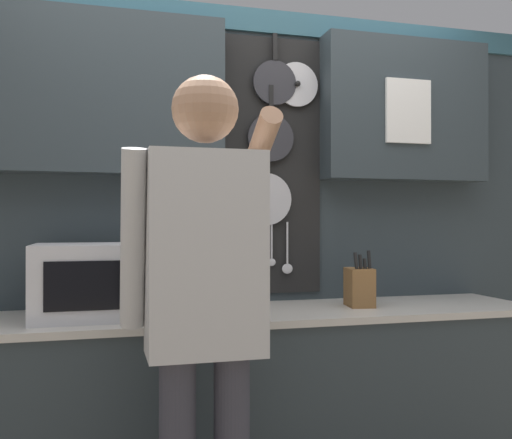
# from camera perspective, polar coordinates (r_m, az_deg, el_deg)

# --- Properties ---
(base_cabinet_counter) EXTENTS (2.59, 0.58, 0.94)m
(base_cabinet_counter) POSITION_cam_1_polar(r_m,az_deg,el_deg) (2.65, 0.16, -19.22)
(base_cabinet_counter) COLOR #2D383D
(base_cabinet_counter) RESTS_ON ground_plane
(back_wall_unit) EXTENTS (3.16, 0.22, 2.37)m
(back_wall_unit) POSITION_cam_1_polar(r_m,az_deg,el_deg) (2.76, -1.45, 3.64)
(back_wall_unit) COLOR #2D383D
(back_wall_unit) RESTS_ON ground_plane
(microwave) EXTENTS (0.53, 0.38, 0.30)m
(microwave) POSITION_cam_1_polar(r_m,az_deg,el_deg) (2.42, -15.28, -5.91)
(microwave) COLOR silver
(microwave) RESTS_ON base_cabinet_counter
(knife_block) EXTENTS (0.13, 0.16, 0.26)m
(knife_block) POSITION_cam_1_polar(r_m,az_deg,el_deg) (2.69, 10.30, -6.63)
(knife_block) COLOR brown
(knife_block) RESTS_ON base_cabinet_counter
(person) EXTENTS (0.54, 0.64, 1.81)m
(person) POSITION_cam_1_polar(r_m,az_deg,el_deg) (1.90, -5.18, -7.38)
(person) COLOR #383842
(person) RESTS_ON ground_plane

